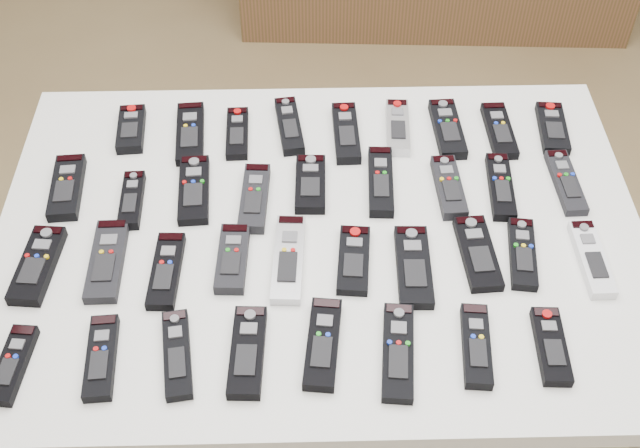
{
  "coord_description": "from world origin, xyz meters",
  "views": [
    {
      "loc": [
        0.05,
        -1.14,
        1.93
      ],
      "look_at": [
        0.07,
        -0.12,
        0.8
      ],
      "focal_mm": 45.0,
      "sensor_mm": 36.0,
      "label": 1
    }
  ],
  "objects_px": {
    "remote_5": "(398,127)",
    "remote_25": "(478,253)",
    "remote_0": "(131,129)",
    "remote_28": "(13,365)",
    "remote_2": "(237,133)",
    "remote_7": "(499,131)",
    "remote_17": "(566,182)",
    "remote_27": "(592,259)",
    "remote_19": "(107,261)",
    "remote_23": "(354,260)",
    "remote_15": "(449,187)",
    "remote_11": "(194,190)",
    "remote_4": "(346,133)",
    "remote_21": "(232,259)",
    "remote_8": "(553,128)",
    "remote_34": "(476,346)",
    "table": "(320,250)",
    "remote_32": "(323,344)",
    "remote_6": "(447,129)",
    "remote_33": "(398,352)",
    "remote_18": "(38,265)",
    "remote_16": "(501,187)",
    "remote_31": "(247,352)",
    "remote_10": "(132,200)",
    "remote_9": "(67,187)",
    "remote_24": "(414,267)",
    "remote_3": "(289,126)",
    "remote_26": "(522,254)",
    "remote_1": "(190,133)",
    "remote_35": "(551,346)",
    "remote_14": "(381,181)",
    "remote_30": "(177,354)",
    "remote_13": "(310,184)",
    "remote_20": "(166,271)",
    "remote_22": "(288,259)",
    "remote_29": "(101,357)"
  },
  "relations": [
    {
      "from": "remote_19",
      "to": "remote_23",
      "type": "relative_size",
      "value": 1.2
    },
    {
      "from": "remote_25",
      "to": "remote_31",
      "type": "relative_size",
      "value": 0.99
    },
    {
      "from": "remote_11",
      "to": "remote_25",
      "type": "bearing_deg",
      "value": -21.72
    },
    {
      "from": "table",
      "to": "remote_11",
      "type": "distance_m",
      "value": 0.28
    },
    {
      "from": "remote_15",
      "to": "remote_28",
      "type": "relative_size",
      "value": 1.11
    },
    {
      "from": "remote_2",
      "to": "remote_27",
      "type": "bearing_deg",
      "value": -30.16
    },
    {
      "from": "remote_2",
      "to": "remote_7",
      "type": "bearing_deg",
      "value": -2.04
    },
    {
      "from": "remote_23",
      "to": "remote_6",
      "type": "bearing_deg",
      "value": 63.83
    },
    {
      "from": "remote_22",
      "to": "remote_26",
      "type": "xyz_separation_m",
      "value": [
        0.44,
        0.0,
        -0.0
      ]
    },
    {
      "from": "remote_27",
      "to": "remote_32",
      "type": "bearing_deg",
      "value": -161.37
    },
    {
      "from": "remote_2",
      "to": "remote_31",
      "type": "xyz_separation_m",
      "value": [
        0.04,
        -0.56,
        0.0
      ]
    },
    {
      "from": "remote_25",
      "to": "remote_26",
      "type": "distance_m",
      "value": 0.08
    },
    {
      "from": "remote_15",
      "to": "remote_27",
      "type": "bearing_deg",
      "value": -40.92
    },
    {
      "from": "remote_19",
      "to": "remote_16",
      "type": "bearing_deg",
      "value": 12.27
    },
    {
      "from": "remote_8",
      "to": "remote_11",
      "type": "relative_size",
      "value": 0.85
    },
    {
      "from": "remote_28",
      "to": "remote_27",
      "type": "bearing_deg",
      "value": 17.02
    },
    {
      "from": "table",
      "to": "remote_15",
      "type": "bearing_deg",
      "value": 21.29
    },
    {
      "from": "remote_11",
      "to": "remote_1",
      "type": "bearing_deg",
      "value": 93.95
    },
    {
      "from": "remote_15",
      "to": "remote_30",
      "type": "relative_size",
      "value": 0.96
    },
    {
      "from": "remote_13",
      "to": "remote_20",
      "type": "xyz_separation_m",
      "value": [
        -0.27,
        -0.22,
        -0.0
      ]
    },
    {
      "from": "remote_18",
      "to": "remote_23",
      "type": "bearing_deg",
      "value": 5.38
    },
    {
      "from": "remote_29",
      "to": "remote_20",
      "type": "bearing_deg",
      "value": 60.69
    },
    {
      "from": "remote_1",
      "to": "remote_15",
      "type": "height_order",
      "value": "remote_15"
    },
    {
      "from": "remote_17",
      "to": "remote_27",
      "type": "height_order",
      "value": "remote_27"
    },
    {
      "from": "remote_5",
      "to": "remote_10",
      "type": "height_order",
      "value": "remote_5"
    },
    {
      "from": "remote_15",
      "to": "remote_35",
      "type": "distance_m",
      "value": 0.4
    },
    {
      "from": "remote_18",
      "to": "remote_7",
      "type": "bearing_deg",
      "value": 26.58
    },
    {
      "from": "remote_17",
      "to": "remote_9",
      "type": "bearing_deg",
      "value": 177.56
    },
    {
      "from": "remote_5",
      "to": "remote_8",
      "type": "relative_size",
      "value": 1.07
    },
    {
      "from": "remote_5",
      "to": "remote_25",
      "type": "bearing_deg",
      "value": -68.28
    },
    {
      "from": "remote_7",
      "to": "remote_34",
      "type": "xyz_separation_m",
      "value": [
        -0.13,
        -0.55,
        0.0
      ]
    },
    {
      "from": "remote_14",
      "to": "remote_24",
      "type": "height_order",
      "value": "remote_14"
    },
    {
      "from": "remote_4",
      "to": "remote_10",
      "type": "height_order",
      "value": "remote_4"
    },
    {
      "from": "remote_16",
      "to": "remote_10",
      "type": "bearing_deg",
      "value": -174.39
    },
    {
      "from": "remote_0",
      "to": "remote_14",
      "type": "distance_m",
      "value": 0.55
    },
    {
      "from": "remote_17",
      "to": "remote_32",
      "type": "height_order",
      "value": "remote_32"
    },
    {
      "from": "remote_19",
      "to": "remote_33",
      "type": "xyz_separation_m",
      "value": [
        0.52,
        -0.21,
        -0.0
      ]
    },
    {
      "from": "remote_2",
      "to": "remote_34",
      "type": "distance_m",
      "value": 0.7
    },
    {
      "from": "remote_7",
      "to": "remote_34",
      "type": "height_order",
      "value": "remote_34"
    },
    {
      "from": "remote_0",
      "to": "remote_28",
      "type": "bearing_deg",
      "value": -105.1
    },
    {
      "from": "remote_4",
      "to": "remote_6",
      "type": "xyz_separation_m",
      "value": [
        0.22,
        0.01,
        0.0
      ]
    },
    {
      "from": "remote_2",
      "to": "remote_8",
      "type": "relative_size",
      "value": 1.0
    },
    {
      "from": "remote_7",
      "to": "remote_27",
      "type": "distance_m",
      "value": 0.38
    },
    {
      "from": "table",
      "to": "remote_3",
      "type": "bearing_deg",
      "value": 101.32
    },
    {
      "from": "remote_18",
      "to": "remote_11",
      "type": "bearing_deg",
      "value": 40.45
    },
    {
      "from": "remote_4",
      "to": "remote_21",
      "type": "xyz_separation_m",
      "value": [
        -0.23,
        -0.35,
        0.0
      ]
    },
    {
      "from": "remote_16",
      "to": "remote_24",
      "type": "bearing_deg",
      "value": -129.97
    },
    {
      "from": "remote_15",
      "to": "remote_33",
      "type": "bearing_deg",
      "value": -111.78
    },
    {
      "from": "remote_5",
      "to": "remote_21",
      "type": "bearing_deg",
      "value": -129.64
    },
    {
      "from": "remote_16",
      "to": "remote_31",
      "type": "bearing_deg",
      "value": -138.31
    }
  ]
}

